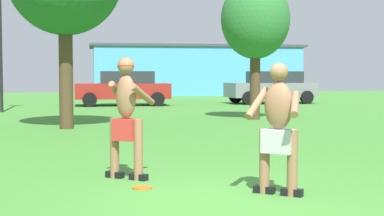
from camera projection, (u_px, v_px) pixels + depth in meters
ground_plane at (229, 200)px, 6.87m from camera, size 80.00×80.00×0.00m
player_with_cap at (126, 112)px, 8.21m from camera, size 0.72×0.79×1.72m
player_in_gray at (278, 126)px, 7.14m from camera, size 0.74×0.78×1.61m
frisbee at (142, 188)px, 7.57m from camera, size 0.25×0.25×0.03m
car_gray_mid_lot at (272, 87)px, 28.88m from camera, size 4.47×2.39×1.58m
car_red_far_end at (124, 88)px, 27.01m from camera, size 4.33×2.08×1.58m
lamp_post at (0, 12)px, 22.17m from camera, size 0.60×0.24×6.24m
outbuilding_behind_lot at (195, 70)px, 41.01m from camera, size 14.46×5.74×3.40m
tree_left_field at (255, 20)px, 18.74m from camera, size 2.21×2.21×4.49m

